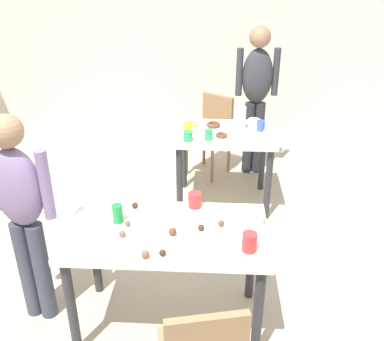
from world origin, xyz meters
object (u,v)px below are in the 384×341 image
person_adult_far (257,88)px  pitcher_far (240,118)px  chair_far_table (212,130)px  person_girl_near (21,206)px  dining_table_near (167,244)px  soda_can (118,213)px  dining_table_far (224,144)px  mixing_bowl (250,218)px

person_adult_far → pitcher_far: bearing=-108.0°
chair_far_table → person_girl_near: size_ratio=0.60×
dining_table_near → pitcher_far: pitcher_far is taller
chair_far_table → person_girl_near: person_girl_near is taller
soda_can → pitcher_far: pitcher_far is taller
chair_far_table → person_adult_far: size_ratio=0.54×
chair_far_table → person_girl_near: 2.58m
chair_far_table → soda_can: size_ratio=7.13×
chair_far_table → person_adult_far: person_adult_far is taller
dining_table_far → pitcher_far: size_ratio=4.33×
chair_far_table → soda_can: bearing=-104.1°
person_girl_near → pitcher_far: 2.19m
dining_table_far → mixing_bowl: 1.54m
dining_table_far → person_adult_far: (0.34, 0.70, 0.35)m
person_adult_far → person_girl_near: bearing=-124.9°
soda_can → pitcher_far: 1.84m
person_adult_far → mixing_bowl: person_adult_far is taller
person_girl_near → chair_far_table: bearing=63.3°
dining_table_far → pitcher_far: 0.29m
chair_far_table → pitcher_far: 0.74m
dining_table_near → person_adult_far: person_adult_far is taller
soda_can → mixing_bowl: bearing=1.9°
person_adult_far → soda_can: size_ratio=13.18×
dining_table_far → dining_table_near: bearing=-102.9°
person_girl_near → soda_can: (0.58, 0.04, -0.06)m
pitcher_far → mixing_bowl: bearing=-90.1°
mixing_bowl → soda_can: bearing=-178.1°
person_girl_near → pitcher_far: person_girl_near is taller
mixing_bowl → dining_table_far: bearing=95.1°
dining_table_far → mixing_bowl: bearing=-84.9°
person_girl_near → soda_can: 0.59m
dining_table_near → person_adult_far: 2.45m
person_adult_far → pitcher_far: person_adult_far is taller
dining_table_far → person_girl_near: bearing=-128.5°
mixing_bowl → soda_can: (-0.82, -0.03, 0.02)m
dining_table_far → mixing_bowl: mixing_bowl is taller
person_girl_near → person_adult_far: person_adult_far is taller
mixing_bowl → pitcher_far: 1.62m
chair_far_table → mixing_bowl: bearing=-83.4°
mixing_bowl → pitcher_far: pitcher_far is taller
mixing_bowl → chair_far_table: bearing=96.6°
dining_table_far → person_adult_far: size_ratio=0.58×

